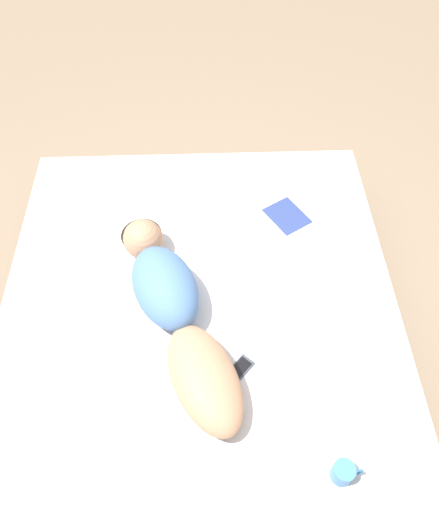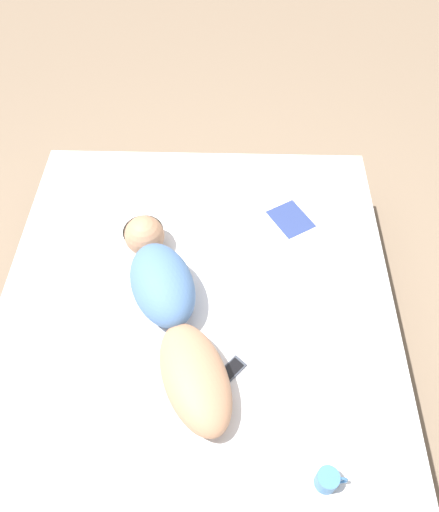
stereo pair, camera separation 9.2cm
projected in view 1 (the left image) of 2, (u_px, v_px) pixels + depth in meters
The scene contains 6 objects.
ground_plane at pixel (202, 360), 2.73m from camera, with size 12.00×12.00×0.00m, color #7A6651.
bed at pixel (201, 339), 2.54m from camera, with size 1.95×2.32×0.48m.
person at pixel (173, 306), 2.26m from camera, with size 0.66×1.19×0.23m.
open_magazine at pixel (267, 227), 2.67m from camera, with size 0.64×0.56×0.01m.
coffee_mug at pixel (343, 472), 1.88m from camera, with size 0.12×0.09×0.09m.
cell_phone at pixel (239, 369), 2.17m from camera, with size 0.14×0.14×0.01m.
Camera 1 is at (0.05, -1.20, 2.51)m, focal length 35.00 mm.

